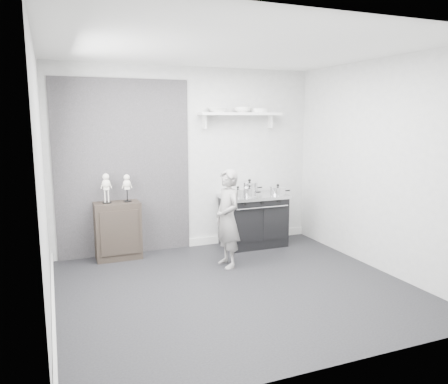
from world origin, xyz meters
The scene contains 15 objects.
ground centered at (0.00, 0.00, 0.00)m, with size 4.00×4.00×0.00m, color black.
room_shell centered at (-0.09, 0.15, 1.64)m, with size 4.02×3.62×2.71m.
wall_shelf centered at (0.80, 1.68, 2.01)m, with size 1.30×0.26×0.24m.
stove centered at (0.95, 1.48, 0.40)m, with size 1.00×0.62×0.80m.
side_cabinet centered at (-1.10, 1.61, 0.40)m, with size 0.62×0.36×0.80m, color black.
child centered at (0.21, 0.73, 0.65)m, with size 0.48×0.31×1.30m, color gray.
pot_front_left centered at (0.63, 1.36, 0.87)m, with size 0.30×0.21×0.17m.
pot_back_left centered at (0.94, 1.61, 0.89)m, with size 0.35×0.27×0.23m.
pot_front_right centered at (1.28, 1.33, 0.86)m, with size 0.33×0.24×0.17m.
pot_front_center centered at (0.81, 1.34, 0.87)m, with size 0.28×0.19×0.17m.
skeleton_full centered at (-1.23, 1.61, 1.04)m, with size 0.13×0.09×0.47m, color silver, non-canonical shape.
skeleton_torso centered at (-0.95, 1.61, 1.03)m, with size 0.12×0.08×0.44m, color silver, non-canonical shape.
bowl_large centered at (0.43, 1.67, 2.08)m, with size 0.29×0.29×0.07m, color white.
bowl_small centered at (0.83, 1.67, 2.08)m, with size 0.25×0.25×0.08m, color white.
plate_stack centered at (1.12, 1.67, 2.07)m, with size 0.26×0.26×0.06m, color silver.
Camera 1 is at (-1.92, -4.45, 1.97)m, focal length 35.00 mm.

